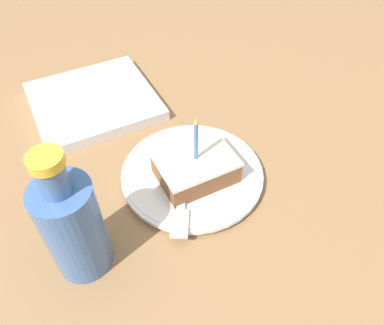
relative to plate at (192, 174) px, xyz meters
The scene contains 6 objects.
ground_plane 0.04m from the plate, behind, with size 2.40×2.40×0.04m.
plate is the anchor object (origin of this frame).
cake_slice 0.03m from the plate, 22.44° to the right, with size 0.08×0.11×0.11m.
fork 0.05m from the plate, 44.17° to the right, with size 0.16×0.10×0.00m.
bottle 0.21m from the plate, 71.99° to the right, with size 0.07×0.07×0.19m.
marble_board 0.26m from the plate, 161.98° to the right, with size 0.21×0.22×0.02m.
Camera 1 is at (0.36, -0.18, 0.44)m, focal length 35.00 mm.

